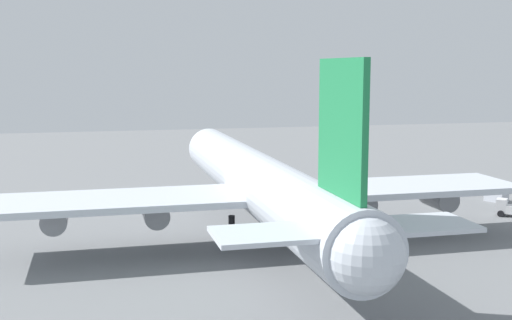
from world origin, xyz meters
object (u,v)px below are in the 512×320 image
catering_truck (510,208)px  cargo_container_fore (496,196)px  maintenance_van (439,187)px  safety_cone_nose (226,187)px  cargo_airplane (257,182)px

catering_truck → cargo_container_fore: 9.88m
maintenance_van → cargo_container_fore: maintenance_van is taller
cargo_container_fore → safety_cone_nose: (19.08, 36.56, -0.50)m
safety_cone_nose → cargo_airplane: bearing=175.1°
safety_cone_nose → maintenance_van: bearing=-110.5°
maintenance_van → safety_cone_nose: (11.73, 31.38, -0.70)m
cargo_airplane → catering_truck: 35.61m
catering_truck → safety_cone_nose: bearing=49.1°
catering_truck → maintenance_van: catering_truck is taller
cargo_airplane → catering_truck: size_ratio=17.30×
cargo_airplane → catering_truck: bearing=-85.5°
catering_truck → cargo_container_fore: catering_truck is taller
maintenance_van → cargo_container_fore: (-7.35, -5.17, -0.20)m
maintenance_van → safety_cone_nose: maintenance_van is taller
catering_truck → safety_cone_nose: (28.05, 32.42, -0.72)m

